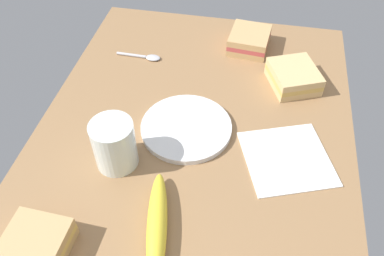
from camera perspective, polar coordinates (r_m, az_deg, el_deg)
tabletop at (r=80.04cm, az=0.00°, el=-1.95°), size 90.00×64.00×2.00cm
plate_of_food at (r=80.45cm, az=-0.83°, el=0.07°), size 18.47×18.47×1.20cm
sandwich_main at (r=101.90cm, az=8.24°, el=12.38°), size 11.20×10.27×4.40cm
sandwich_side at (r=92.47cm, az=14.40°, el=7.14°), size 13.69×13.12×4.40cm
sandwich_extra at (r=68.13cm, az=-21.74°, el=-15.80°), size 10.87×9.87×4.40cm
glass_of_milk at (r=73.54cm, az=-11.05°, el=-2.61°), size 7.90×7.90×9.82cm
banana at (r=66.32cm, az=-5.05°, el=-13.83°), size 20.70×7.40×3.31cm
spoon at (r=99.10cm, az=-6.70°, el=10.14°), size 2.49×11.09×0.80cm
paper_napkin at (r=77.92cm, az=13.48°, el=-4.27°), size 20.21×20.21×0.30cm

